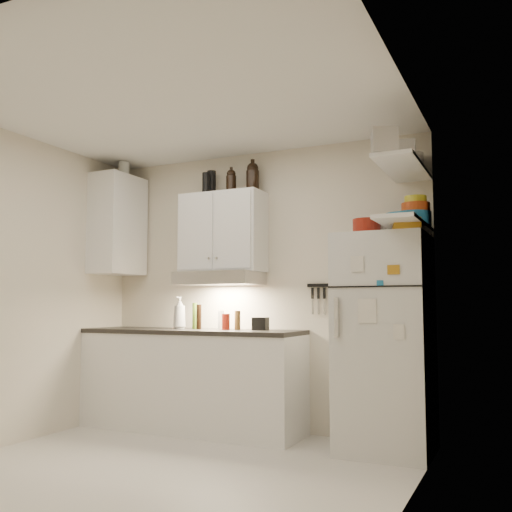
% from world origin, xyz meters
% --- Properties ---
extents(floor, '(3.20, 3.00, 0.02)m').
position_xyz_m(floor, '(0.00, 0.00, -0.01)').
color(floor, silver).
rests_on(floor, ground).
extents(ceiling, '(3.20, 3.00, 0.02)m').
position_xyz_m(ceiling, '(0.00, 0.00, 2.61)').
color(ceiling, white).
rests_on(ceiling, ground).
extents(back_wall, '(3.20, 0.02, 2.60)m').
position_xyz_m(back_wall, '(0.00, 1.51, 1.30)').
color(back_wall, beige).
rests_on(back_wall, ground).
extents(left_wall, '(0.02, 3.00, 2.60)m').
position_xyz_m(left_wall, '(-1.61, 0.00, 1.30)').
color(left_wall, beige).
rests_on(left_wall, ground).
extents(right_wall, '(0.02, 3.00, 2.60)m').
position_xyz_m(right_wall, '(1.61, 0.00, 1.30)').
color(right_wall, beige).
rests_on(right_wall, ground).
extents(base_cabinet, '(2.10, 0.60, 0.88)m').
position_xyz_m(base_cabinet, '(-0.55, 1.20, 0.44)').
color(base_cabinet, white).
rests_on(base_cabinet, floor).
extents(countertop, '(2.10, 0.62, 0.04)m').
position_xyz_m(countertop, '(-0.55, 1.20, 0.90)').
color(countertop, '#282522').
rests_on(countertop, base_cabinet).
extents(upper_cabinet, '(0.80, 0.33, 0.75)m').
position_xyz_m(upper_cabinet, '(-0.30, 1.33, 1.83)').
color(upper_cabinet, white).
rests_on(upper_cabinet, back_wall).
extents(side_cabinet, '(0.33, 0.55, 1.00)m').
position_xyz_m(side_cabinet, '(-1.44, 1.20, 1.95)').
color(side_cabinet, white).
rests_on(side_cabinet, left_wall).
extents(range_hood, '(0.76, 0.46, 0.12)m').
position_xyz_m(range_hood, '(-0.30, 1.27, 1.39)').
color(range_hood, silver).
rests_on(range_hood, back_wall).
extents(fridge, '(0.70, 0.68, 1.70)m').
position_xyz_m(fridge, '(1.25, 1.16, 0.85)').
color(fridge, silver).
rests_on(fridge, floor).
extents(shelf_hi, '(0.30, 0.95, 0.03)m').
position_xyz_m(shelf_hi, '(1.45, 1.02, 2.20)').
color(shelf_hi, white).
rests_on(shelf_hi, right_wall).
extents(shelf_lo, '(0.30, 0.95, 0.03)m').
position_xyz_m(shelf_lo, '(1.45, 1.02, 1.76)').
color(shelf_lo, white).
rests_on(shelf_lo, right_wall).
extents(knife_strip, '(0.42, 0.02, 0.03)m').
position_xyz_m(knife_strip, '(0.70, 1.49, 1.32)').
color(knife_strip, black).
rests_on(knife_strip, back_wall).
extents(dutch_oven, '(0.22, 0.22, 0.13)m').
position_xyz_m(dutch_oven, '(1.14, 1.10, 1.76)').
color(dutch_oven, maroon).
rests_on(dutch_oven, fridge).
extents(book_stack, '(0.25, 0.28, 0.08)m').
position_xyz_m(book_stack, '(1.48, 0.94, 1.74)').
color(book_stack, '#B67A16').
rests_on(book_stack, fridge).
extents(spice_jar, '(0.08, 0.08, 0.10)m').
position_xyz_m(spice_jar, '(1.25, 1.16, 1.75)').
color(spice_jar, silver).
rests_on(spice_jar, fridge).
extents(stock_pot, '(0.26, 0.26, 0.18)m').
position_xyz_m(stock_pot, '(1.43, 1.37, 2.30)').
color(stock_pot, silver).
rests_on(stock_pot, shelf_hi).
extents(tin_a, '(0.20, 0.19, 0.18)m').
position_xyz_m(tin_a, '(1.46, 1.00, 2.31)').
color(tin_a, '#AAAAAD').
rests_on(tin_a, shelf_hi).
extents(tin_b, '(0.23, 0.23, 0.18)m').
position_xyz_m(tin_b, '(1.40, 0.62, 2.30)').
color(tin_b, '#AAAAAD').
rests_on(tin_b, shelf_hi).
extents(bowl_teal, '(0.28, 0.28, 0.11)m').
position_xyz_m(bowl_teal, '(1.47, 1.28, 1.83)').
color(bowl_teal, '#1D6C9F').
rests_on(bowl_teal, shelf_lo).
extents(bowl_orange, '(0.23, 0.23, 0.07)m').
position_xyz_m(bowl_orange, '(1.50, 1.26, 1.92)').
color(bowl_orange, '#BB3F11').
rests_on(bowl_orange, bowl_teal).
extents(bowl_yellow, '(0.18, 0.18, 0.06)m').
position_xyz_m(bowl_yellow, '(1.50, 1.26, 1.98)').
color(bowl_yellow, gold).
rests_on(bowl_yellow, bowl_orange).
extents(plates, '(0.27, 0.27, 0.06)m').
position_xyz_m(plates, '(1.44, 0.96, 1.80)').
color(plates, '#1D6C9F').
rests_on(plates, shelf_lo).
extents(growler_a, '(0.10, 0.10, 0.23)m').
position_xyz_m(growler_a, '(-0.21, 1.32, 2.31)').
color(growler_a, black).
rests_on(growler_a, upper_cabinet).
extents(growler_b, '(0.12, 0.12, 0.29)m').
position_xyz_m(growler_b, '(-0.01, 1.39, 2.34)').
color(growler_b, black).
rests_on(growler_b, upper_cabinet).
extents(thermos_a, '(0.09, 0.09, 0.21)m').
position_xyz_m(thermos_a, '(-0.46, 1.29, 2.30)').
color(thermos_a, black).
rests_on(thermos_a, upper_cabinet).
extents(thermos_b, '(0.11, 0.11, 0.25)m').
position_xyz_m(thermos_b, '(-0.46, 1.40, 2.32)').
color(thermos_b, black).
rests_on(thermos_b, upper_cabinet).
extents(side_jar, '(0.14, 0.14, 0.14)m').
position_xyz_m(side_jar, '(-1.38, 1.21, 2.52)').
color(side_jar, silver).
rests_on(side_jar, side_cabinet).
extents(soap_bottle, '(0.14, 0.14, 0.34)m').
position_xyz_m(soap_bottle, '(-0.69, 1.20, 1.09)').
color(soap_bottle, white).
rests_on(soap_bottle, countertop).
extents(pepper_mill, '(0.06, 0.06, 0.17)m').
position_xyz_m(pepper_mill, '(-0.10, 1.25, 1.01)').
color(pepper_mill, brown).
rests_on(pepper_mill, countertop).
extents(oil_bottle, '(0.06, 0.06, 0.24)m').
position_xyz_m(oil_bottle, '(-0.57, 1.28, 1.04)').
color(oil_bottle, '#466619').
rests_on(oil_bottle, countertop).
extents(vinegar_bottle, '(0.05, 0.05, 0.23)m').
position_xyz_m(vinegar_bottle, '(-0.48, 1.21, 1.03)').
color(vinegar_bottle, black).
rests_on(vinegar_bottle, countertop).
extents(clear_bottle, '(0.07, 0.07, 0.17)m').
position_xyz_m(clear_bottle, '(-0.30, 1.31, 1.01)').
color(clear_bottle, silver).
rests_on(clear_bottle, countertop).
extents(red_jar, '(0.09, 0.09, 0.15)m').
position_xyz_m(red_jar, '(-0.20, 1.21, 0.99)').
color(red_jar, maroon).
rests_on(red_jar, countertop).
extents(caddy, '(0.14, 0.10, 0.11)m').
position_xyz_m(caddy, '(0.11, 1.29, 0.98)').
color(caddy, black).
rests_on(caddy, countertop).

